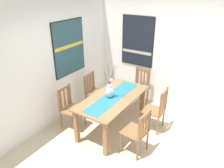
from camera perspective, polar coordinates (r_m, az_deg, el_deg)
name	(u,v)px	position (r m, az deg, el deg)	size (l,w,h in m)	color
ground_plane	(129,144)	(4.50, 4.44, -15.54)	(6.40, 6.40, 0.03)	beige
wall_back	(54,63)	(4.82, -14.90, 5.42)	(6.40, 0.12, 2.70)	white
wall_side	(168,55)	(5.37, 14.50, 7.50)	(0.12, 6.40, 2.70)	white
dining_table	(113,102)	(4.55, 0.25, -4.71)	(1.73, 0.85, 0.76)	#8E6642
table_runner	(113,97)	(4.49, 0.25, -3.36)	(1.59, 0.36, 0.01)	#236B93
centerpiece_vase	(110,91)	(4.41, -0.59, -1.86)	(0.23, 0.25, 0.74)	silver
chair_0	(94,91)	(5.37, -4.75, -1.79)	(0.44, 0.44, 0.91)	brown
chair_1	(70,107)	(4.76, -10.90, -6.07)	(0.45, 0.45, 0.95)	brown
chair_2	(138,131)	(4.04, 6.72, -12.23)	(0.45, 0.45, 0.90)	brown
chair_3	(156,110)	(4.69, 11.56, -6.58)	(0.43, 0.43, 0.96)	brown
chair_4	(140,87)	(5.57, 7.27, -0.82)	(0.44, 0.44, 0.94)	brown
painting_on_back_wall	(69,48)	(4.98, -11.20, 9.29)	(0.95, 0.05, 1.22)	black
painting_on_side_wall	(138,41)	(5.53, 6.71, 11.08)	(0.05, 0.85, 1.24)	black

